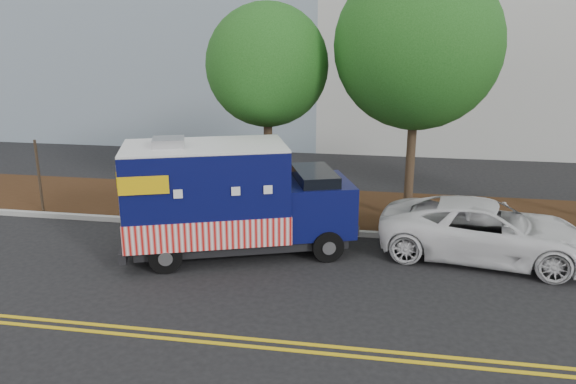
# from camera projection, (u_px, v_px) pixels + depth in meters

# --- Properties ---
(ground) EXTENTS (120.00, 120.00, 0.00)m
(ground) POSITION_uv_depth(u_px,v_px,m) (188.00, 244.00, 15.22)
(ground) COLOR black
(ground) RESTS_ON ground
(curb) EXTENTS (120.00, 0.18, 0.15)m
(curb) POSITION_uv_depth(u_px,v_px,m) (204.00, 224.00, 16.52)
(curb) COLOR #9E9E99
(curb) RESTS_ON ground
(mulch_strip) EXTENTS (120.00, 4.00, 0.15)m
(mulch_strip) POSITION_uv_depth(u_px,v_px,m) (224.00, 203.00, 18.51)
(mulch_strip) COLOR black
(mulch_strip) RESTS_ON ground
(centerline_near) EXTENTS (120.00, 0.10, 0.01)m
(centerline_near) POSITION_uv_depth(u_px,v_px,m) (111.00, 326.00, 11.01)
(centerline_near) COLOR gold
(centerline_near) RESTS_ON ground
(centerline_far) EXTENTS (120.00, 0.10, 0.01)m
(centerline_far) POSITION_uv_depth(u_px,v_px,m) (105.00, 333.00, 10.77)
(centerline_far) COLOR gold
(centerline_far) RESTS_ON ground
(tree_b) EXTENTS (3.55, 3.55, 6.38)m
(tree_b) POSITION_uv_depth(u_px,v_px,m) (267.00, 66.00, 16.16)
(tree_b) COLOR #38281C
(tree_b) RESTS_ON ground
(tree_c) EXTENTS (4.63, 4.63, 7.48)m
(tree_c) POSITION_uv_depth(u_px,v_px,m) (418.00, 46.00, 15.42)
(tree_c) COLOR #38281C
(tree_c) RESTS_ON ground
(sign_post) EXTENTS (0.06, 0.06, 2.40)m
(sign_post) POSITION_uv_depth(u_px,v_px,m) (39.00, 178.00, 17.21)
(sign_post) COLOR #473828
(sign_post) RESTS_ON ground
(food_truck) EXTENTS (6.19, 3.93, 3.08)m
(food_truck) POSITION_uv_depth(u_px,v_px,m) (227.00, 202.00, 14.24)
(food_truck) COLOR black
(food_truck) RESTS_ON ground
(white_car) EXTENTS (5.58, 3.26, 1.46)m
(white_car) POSITION_uv_depth(u_px,v_px,m) (486.00, 230.00, 14.12)
(white_car) COLOR white
(white_car) RESTS_ON ground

